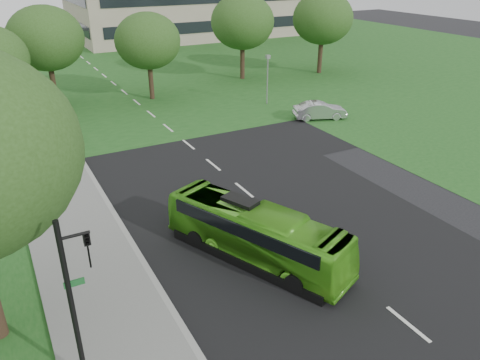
{
  "coord_description": "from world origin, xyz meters",
  "views": [
    {
      "loc": [
        -11.25,
        -14.36,
        11.66
      ],
      "look_at": [
        -1.17,
        4.3,
        1.6
      ],
      "focal_mm": 35.0,
      "sensor_mm": 36.0,
      "label": 1
    }
  ],
  "objects_px": {
    "bus": "(256,233)",
    "camera_pole": "(267,73)",
    "tree_park_e": "(323,18)",
    "sedan": "(320,110)",
    "traffic_light": "(76,292)",
    "tree_park_d": "(242,22)",
    "tree_park_b": "(46,38)",
    "tree_park_c": "(148,41)"
  },
  "relations": [
    {
      "from": "bus",
      "to": "camera_pole",
      "type": "xyz_separation_m",
      "value": [
        12.67,
        19.89,
        1.56
      ]
    },
    {
      "from": "tree_park_e",
      "to": "camera_pole",
      "type": "xyz_separation_m",
      "value": [
        -11.72,
        -7.93,
        -3.1
      ]
    },
    {
      "from": "sedan",
      "to": "traffic_light",
      "type": "bearing_deg",
      "value": 148.43
    },
    {
      "from": "tree_park_d",
      "to": "traffic_light",
      "type": "relative_size",
      "value": 1.52
    },
    {
      "from": "tree_park_b",
      "to": "traffic_light",
      "type": "relative_size",
      "value": 1.47
    },
    {
      "from": "tree_park_b",
      "to": "sedan",
      "type": "xyz_separation_m",
      "value": [
        17.89,
        -14.7,
        -4.91
      ]
    },
    {
      "from": "tree_park_b",
      "to": "bus",
      "type": "xyz_separation_m",
      "value": [
        3.7,
        -28.96,
        -4.4
      ]
    },
    {
      "from": "bus",
      "to": "sedan",
      "type": "relative_size",
      "value": 2.06
    },
    {
      "from": "bus",
      "to": "camera_pole",
      "type": "relative_size",
      "value": 2.01
    },
    {
      "from": "tree_park_e",
      "to": "bus",
      "type": "bearing_deg",
      "value": -131.25
    },
    {
      "from": "tree_park_d",
      "to": "bus",
      "type": "height_order",
      "value": "tree_park_d"
    },
    {
      "from": "tree_park_c",
      "to": "traffic_light",
      "type": "bearing_deg",
      "value": -112.04
    },
    {
      "from": "tree_park_b",
      "to": "camera_pole",
      "type": "distance_m",
      "value": 18.93
    },
    {
      "from": "tree_park_c",
      "to": "bus",
      "type": "distance_m",
      "value": 27.01
    },
    {
      "from": "tree_park_d",
      "to": "camera_pole",
      "type": "height_order",
      "value": "tree_park_d"
    },
    {
      "from": "tree_park_b",
      "to": "tree_park_d",
      "type": "bearing_deg",
      "value": 1.46
    },
    {
      "from": "tree_park_b",
      "to": "bus",
      "type": "relative_size",
      "value": 0.96
    },
    {
      "from": "tree_park_c",
      "to": "sedan",
      "type": "distance_m",
      "value": 16.25
    },
    {
      "from": "tree_park_d",
      "to": "bus",
      "type": "distance_m",
      "value": 33.57
    },
    {
      "from": "tree_park_b",
      "to": "bus",
      "type": "height_order",
      "value": "tree_park_b"
    },
    {
      "from": "tree_park_c",
      "to": "camera_pole",
      "type": "distance_m",
      "value": 10.85
    },
    {
      "from": "tree_park_b",
      "to": "traffic_light",
      "type": "bearing_deg",
      "value": -97.01
    },
    {
      "from": "traffic_light",
      "to": "sedan",
      "type": "bearing_deg",
      "value": 37.38
    },
    {
      "from": "bus",
      "to": "traffic_light",
      "type": "xyz_separation_m",
      "value": [
        -7.66,
        -3.18,
        2.11
      ]
    },
    {
      "from": "camera_pole",
      "to": "bus",
      "type": "bearing_deg",
      "value": -125.83
    },
    {
      "from": "tree_park_c",
      "to": "sedan",
      "type": "height_order",
      "value": "tree_park_c"
    },
    {
      "from": "tree_park_e",
      "to": "bus",
      "type": "xyz_separation_m",
      "value": [
        -24.39,
        -27.82,
        -4.66
      ]
    },
    {
      "from": "tree_park_b",
      "to": "traffic_light",
      "type": "xyz_separation_m",
      "value": [
        -3.95,
        -32.15,
        -2.29
      ]
    },
    {
      "from": "tree_park_b",
      "to": "traffic_light",
      "type": "height_order",
      "value": "tree_park_b"
    },
    {
      "from": "tree_park_d",
      "to": "sedan",
      "type": "relative_size",
      "value": 2.05
    },
    {
      "from": "tree_park_b",
      "to": "tree_park_e",
      "type": "xyz_separation_m",
      "value": [
        28.09,
        -1.15,
        0.26
      ]
    },
    {
      "from": "tree_park_e",
      "to": "traffic_light",
      "type": "bearing_deg",
      "value": -135.95
    },
    {
      "from": "tree_park_d",
      "to": "camera_pole",
      "type": "relative_size",
      "value": 2.01
    },
    {
      "from": "tree_park_e",
      "to": "tree_park_b",
      "type": "bearing_deg",
      "value": 177.66
    },
    {
      "from": "tree_park_b",
      "to": "traffic_light",
      "type": "distance_m",
      "value": 32.47
    },
    {
      "from": "tree_park_d",
      "to": "traffic_light",
      "type": "distance_m",
      "value": 40.05
    },
    {
      "from": "tree_park_c",
      "to": "sedan",
      "type": "xyz_separation_m",
      "value": [
        9.88,
        -12.11,
        -4.46
      ]
    },
    {
      "from": "tree_park_c",
      "to": "tree_park_d",
      "type": "distance_m",
      "value": 11.56
    },
    {
      "from": "traffic_light",
      "to": "camera_pole",
      "type": "distance_m",
      "value": 30.75
    },
    {
      "from": "bus",
      "to": "tree_park_d",
      "type": "bearing_deg",
      "value": 38.86
    },
    {
      "from": "tree_park_c",
      "to": "camera_pole",
      "type": "xyz_separation_m",
      "value": [
        8.36,
        -6.48,
        -2.4
      ]
    },
    {
      "from": "tree_park_c",
      "to": "traffic_light",
      "type": "xyz_separation_m",
      "value": [
        -11.96,
        -29.55,
        -1.84
      ]
    }
  ]
}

